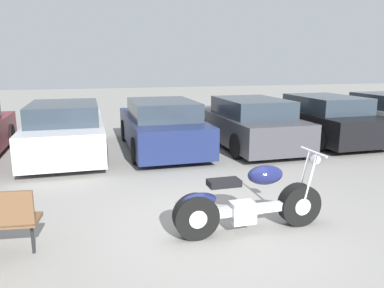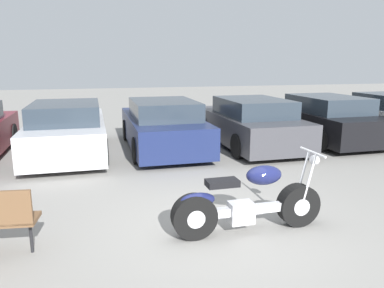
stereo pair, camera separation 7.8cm
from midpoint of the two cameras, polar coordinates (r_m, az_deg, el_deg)
ground_plane at (r=5.61m, az=3.33°, el=-12.43°), size 60.00×60.00×0.00m
motorcycle at (r=5.36m, az=8.14°, el=-8.92°), size 2.20×0.62×1.11m
parked_car_silver at (r=10.11m, az=-18.88°, el=2.00°), size 1.91×4.45×1.36m
parked_car_navy at (r=10.23m, az=-4.92°, el=2.74°), size 1.91×4.45×1.36m
parked_car_dark_grey at (r=10.79m, az=8.32°, el=3.16°), size 1.91×4.45×1.36m
parked_car_black at (r=12.12m, az=18.84°, el=3.64°), size 1.91×4.45×1.36m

